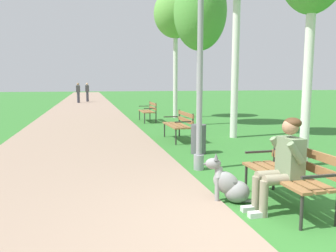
% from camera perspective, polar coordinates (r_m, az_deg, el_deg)
% --- Properties ---
extents(ground_plane, '(120.00, 120.00, 0.00)m').
position_cam_1_polar(ground_plane, '(4.14, 17.31, -17.06)').
color(ground_plane, '#33752D').
extents(paved_path, '(4.10, 60.00, 0.04)m').
position_cam_1_polar(paved_path, '(27.26, -14.14, 3.81)').
color(paved_path, gray).
rests_on(paved_path, ground).
extents(park_bench_near, '(0.55, 1.50, 0.85)m').
position_cam_1_polar(park_bench_near, '(4.82, 20.37, -7.18)').
color(park_bench_near, olive).
rests_on(park_bench_near, ground).
extents(park_bench_mid, '(0.55, 1.50, 0.85)m').
position_cam_1_polar(park_bench_mid, '(9.68, 2.03, 0.51)').
color(park_bench_mid, olive).
rests_on(park_bench_mid, ground).
extents(park_bench_far, '(0.55, 1.50, 0.85)m').
position_cam_1_polar(park_bench_far, '(14.32, -3.36, 2.80)').
color(park_bench_far, olive).
rests_on(park_bench_far, ground).
extents(person_seated_on_near_bench, '(0.74, 0.49, 1.25)m').
position_cam_1_polar(person_seated_on_near_bench, '(4.56, 19.20, -5.77)').
color(person_seated_on_near_bench, gray).
rests_on(person_seated_on_near_bench, ground).
extents(dog_grey, '(0.81, 0.43, 0.71)m').
position_cam_1_polar(dog_grey, '(4.83, 10.59, -9.93)').
color(dog_grey, gray).
rests_on(dog_grey, ground).
extents(lamp_post_near, '(0.24, 0.24, 4.44)m').
position_cam_1_polar(lamp_post_near, '(6.36, 5.58, 12.89)').
color(lamp_post_near, gray).
rests_on(lamp_post_near, ground).
extents(birch_tree_fourth, '(2.03, 2.17, 5.87)m').
position_cam_1_polar(birch_tree_fourth, '(13.50, 5.55, 18.95)').
color(birch_tree_fourth, silver).
rests_on(birch_tree_fourth, ground).
extents(birch_tree_fifth, '(2.02, 1.95, 5.97)m').
position_cam_1_polar(birch_tree_fifth, '(16.09, 1.31, 18.67)').
color(birch_tree_fifth, silver).
rests_on(birch_tree_fifth, ground).
extents(litter_bin, '(0.36, 0.36, 0.70)m').
position_cam_1_polar(litter_bin, '(7.93, 5.28, -2.27)').
color(litter_bin, '#515156').
rests_on(litter_bin, ground).
extents(pedestrian_distant, '(0.32, 0.22, 1.65)m').
position_cam_1_polar(pedestrian_distant, '(27.79, -15.25, 5.53)').
color(pedestrian_distant, '#383842').
rests_on(pedestrian_distant, ground).
extents(pedestrian_further_distant, '(0.32, 0.22, 1.65)m').
position_cam_1_polar(pedestrian_further_distant, '(29.45, -13.78, 5.68)').
color(pedestrian_further_distant, '#383842').
rests_on(pedestrian_further_distant, ground).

